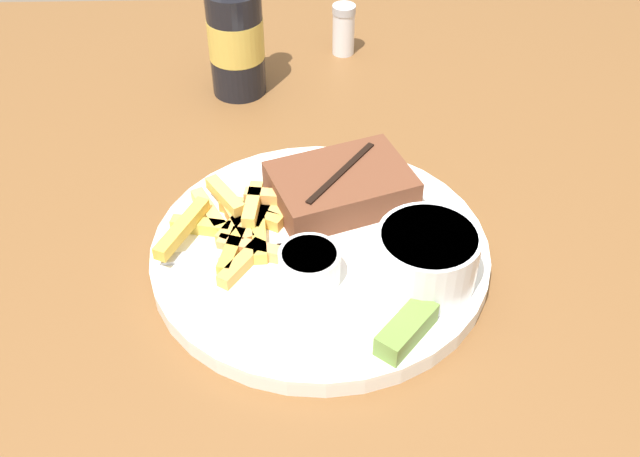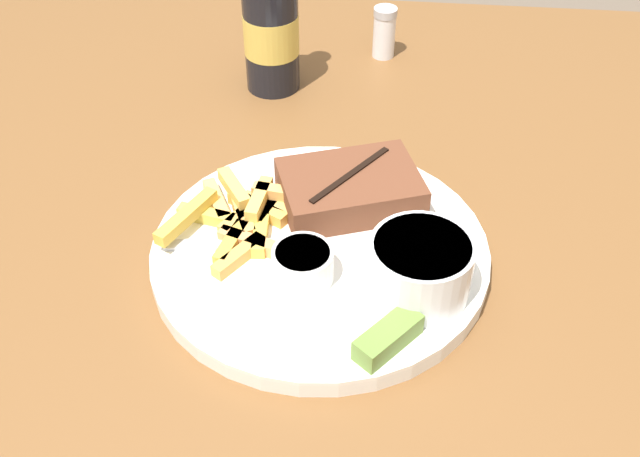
# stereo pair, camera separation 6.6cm
# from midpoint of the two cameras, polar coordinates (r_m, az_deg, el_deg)

# --- Properties ---
(dining_table) EXTENTS (1.20, 1.09, 0.73)m
(dining_table) POSITION_cam_midpoint_polar(r_m,az_deg,el_deg) (0.74, 2.56, -6.83)
(dining_table) COLOR brown
(dining_table) RESTS_ON ground_plane
(dinner_plate) EXTENTS (0.30, 0.30, 0.02)m
(dinner_plate) POSITION_cam_midpoint_polar(r_m,az_deg,el_deg) (0.68, 2.78, -1.95)
(dinner_plate) COLOR white
(dinner_plate) RESTS_ON dining_table
(steak_portion) EXTENTS (0.15, 0.13, 0.03)m
(steak_portion) POSITION_cam_midpoint_polar(r_m,az_deg,el_deg) (0.71, 4.95, 2.94)
(steak_portion) COLOR brown
(steak_portion) RESTS_ON dinner_plate
(fries_pile) EXTENTS (0.14, 0.13, 0.02)m
(fries_pile) POSITION_cam_midpoint_polar(r_m,az_deg,el_deg) (0.69, -3.07, 0.87)
(fries_pile) COLOR #EFAC5A
(fries_pile) RESTS_ON dinner_plate
(coleslaw_cup) EXTENTS (0.09, 0.09, 0.05)m
(coleslaw_cup) POSITION_cam_midpoint_polar(r_m,az_deg,el_deg) (0.62, 10.68, -2.91)
(coleslaw_cup) COLOR white
(coleslaw_cup) RESTS_ON dinner_plate
(dipping_sauce_cup) EXTENTS (0.05, 0.05, 0.03)m
(dipping_sauce_cup) POSITION_cam_midpoint_polar(r_m,az_deg,el_deg) (0.63, 1.67, -2.83)
(dipping_sauce_cup) COLOR silver
(dipping_sauce_cup) RESTS_ON dinner_plate
(pickle_spear) EXTENTS (0.06, 0.06, 0.02)m
(pickle_spear) POSITION_cam_midpoint_polar(r_m,az_deg,el_deg) (0.59, 8.43, -8.37)
(pickle_spear) COLOR olive
(pickle_spear) RESTS_ON dinner_plate
(fork_utensil) EXTENTS (0.13, 0.03, 0.00)m
(fork_utensil) POSITION_cam_midpoint_polar(r_m,az_deg,el_deg) (0.67, -4.06, -1.36)
(fork_utensil) COLOR #B7B7BC
(fork_utensil) RESTS_ON dinner_plate
(beer_bottle) EXTENTS (0.06, 0.06, 0.20)m
(beer_bottle) POSITION_cam_midpoint_polar(r_m,az_deg,el_deg) (0.89, -1.57, 14.73)
(beer_bottle) COLOR black
(beer_bottle) RESTS_ON dining_table
(salt_shaker) EXTENTS (0.03, 0.03, 0.07)m
(salt_shaker) POSITION_cam_midpoint_polar(r_m,az_deg,el_deg) (0.98, 6.90, 14.58)
(salt_shaker) COLOR white
(salt_shaker) RESTS_ON dining_table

